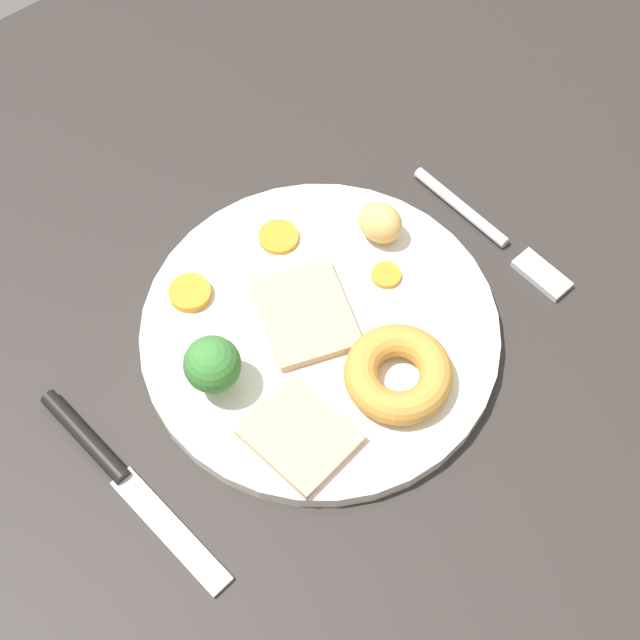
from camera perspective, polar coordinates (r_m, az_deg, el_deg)
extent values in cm
cube|color=#2B2623|center=(68.35, -2.95, -1.90)|extent=(120.00, 84.00, 3.60)
cylinder|color=silver|center=(66.16, 0.00, -0.73)|extent=(26.03, 26.03, 1.40)
cube|color=tan|center=(65.63, -0.89, 0.39)|extent=(8.35, 9.21, 0.80)
cube|color=tan|center=(61.48, -1.28, -7.21)|extent=(6.69, 7.58, 0.80)
torus|color=#C68938|center=(62.72, 4.93, -3.38)|extent=(7.55, 7.55, 2.34)
ellipsoid|color=#D8B260|center=(68.66, 3.79, 6.11)|extent=(3.76, 4.19, 3.24)
cylinder|color=orange|center=(69.54, -2.61, 5.22)|extent=(3.06, 3.06, 0.43)
cylinder|color=orange|center=(67.27, -8.14, 1.69)|extent=(3.10, 3.10, 0.69)
cylinder|color=orange|center=(67.75, 4.16, 2.82)|extent=(2.21, 2.21, 0.41)
cylinder|color=#8CB766|center=(63.20, -6.56, -3.65)|extent=(1.64, 1.64, 1.52)
sphere|color=#387A33|center=(61.30, -6.76, -2.78)|extent=(3.94, 3.94, 3.94)
cylinder|color=silver|center=(73.36, 8.92, 6.91)|extent=(1.55, 9.54, 0.90)
cube|color=silver|center=(71.17, 13.71, 2.78)|extent=(2.30, 4.63, 0.60)
cylinder|color=black|center=(64.75, -14.51, -7.08)|extent=(2.11, 8.58, 1.20)
cube|color=silver|center=(61.74, -9.35, -12.87)|extent=(2.82, 10.62, 0.40)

